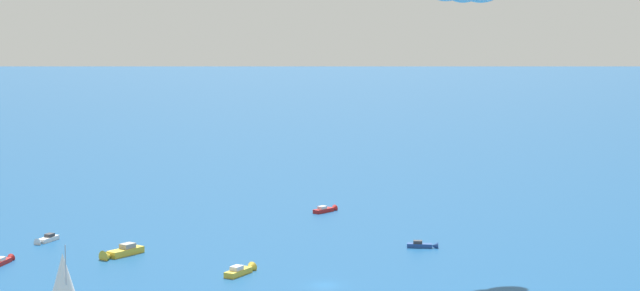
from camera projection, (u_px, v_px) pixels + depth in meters
name	position (u px, v px, depth m)	size (l,w,h in m)	color
ground_plane	(325.00, 285.00, 159.34)	(2000.00, 2000.00, 0.00)	navy
sailboat_near_centre	(64.00, 289.00, 136.81)	(8.83, 5.57, 10.98)	black
motorboat_far_port	(4.00, 261.00, 173.96)	(5.39, 4.07, 1.59)	#B21E1E
motorboat_inshore	(120.00, 252.00, 179.16)	(6.55, 8.27, 2.46)	gold
motorboat_offshore	(242.00, 270.00, 166.47)	(5.87, 6.38, 2.00)	gold
motorboat_trailing	(424.00, 245.00, 186.15)	(3.77, 5.50, 1.59)	#23478C
motorboat_ahead	(326.00, 210.00, 221.78)	(4.23, 6.15, 1.78)	#B21E1E
motorboat_mid_cluster	(46.00, 239.00, 190.91)	(5.51, 4.95, 1.71)	white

